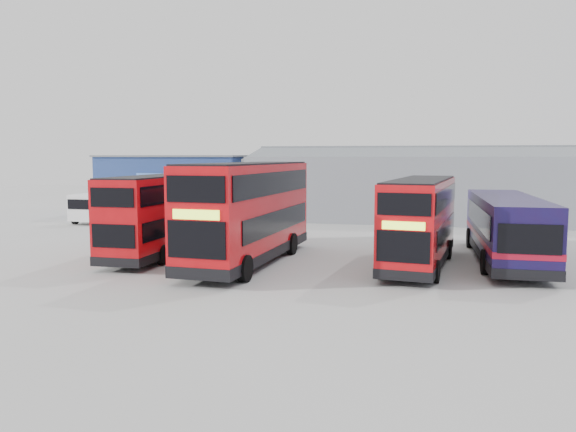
{
  "coord_description": "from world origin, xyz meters",
  "views": [
    {
      "loc": [
        6.08,
        -27.27,
        5.05
      ],
      "look_at": [
        -0.17,
        -0.43,
        2.1
      ],
      "focal_mm": 35.0,
      "sensor_mm": 36.0,
      "label": 1
    }
  ],
  "objects_px": {
    "maintenance_shed": "(443,186)",
    "office_block": "(181,185)",
    "double_decker_left": "(163,215)",
    "panel_van": "(100,206)",
    "double_decker_right": "(420,223)",
    "single_decker_blue": "(506,230)",
    "double_decker_centre": "(249,213)"
  },
  "relations": [
    {
      "from": "office_block",
      "to": "double_decker_centre",
      "type": "bearing_deg",
      "value": -58.5
    },
    {
      "from": "single_decker_blue",
      "to": "panel_van",
      "type": "xyz_separation_m",
      "value": [
        -27.89,
        10.27,
        -0.3
      ]
    },
    {
      "from": "maintenance_shed",
      "to": "double_decker_left",
      "type": "height_order",
      "value": "maintenance_shed"
    },
    {
      "from": "double_decker_right",
      "to": "single_decker_blue",
      "type": "relative_size",
      "value": 0.84
    },
    {
      "from": "maintenance_shed",
      "to": "double_decker_right",
      "type": "xyz_separation_m",
      "value": [
        -1.81,
        -21.11,
        -0.6
      ]
    },
    {
      "from": "maintenance_shed",
      "to": "double_decker_centre",
      "type": "bearing_deg",
      "value": -113.61
    },
    {
      "from": "double_decker_left",
      "to": "double_decker_centre",
      "type": "xyz_separation_m",
      "value": [
        4.87,
        -1.06,
        0.32
      ]
    },
    {
      "from": "double_decker_right",
      "to": "office_block",
      "type": "bearing_deg",
      "value": 144.29
    },
    {
      "from": "single_decker_blue",
      "to": "office_block",
      "type": "bearing_deg",
      "value": -35.38
    },
    {
      "from": "maintenance_shed",
      "to": "double_decker_left",
      "type": "bearing_deg",
      "value": -124.61
    },
    {
      "from": "double_decker_left",
      "to": "panel_van",
      "type": "distance_m",
      "value": 16.57
    },
    {
      "from": "office_block",
      "to": "double_decker_left",
      "type": "height_order",
      "value": "office_block"
    },
    {
      "from": "double_decker_centre",
      "to": "double_decker_right",
      "type": "relative_size",
      "value": 1.17
    },
    {
      "from": "office_block",
      "to": "maintenance_shed",
      "type": "height_order",
      "value": "maintenance_shed"
    },
    {
      "from": "office_block",
      "to": "single_decker_blue",
      "type": "xyz_separation_m",
      "value": [
        24.2,
        -17.1,
        -1.02
      ]
    },
    {
      "from": "double_decker_right",
      "to": "panel_van",
      "type": "relative_size",
      "value": 1.85
    },
    {
      "from": "double_decker_left",
      "to": "panel_van",
      "type": "height_order",
      "value": "double_decker_left"
    },
    {
      "from": "panel_van",
      "to": "office_block",
      "type": "bearing_deg",
      "value": 64.85
    },
    {
      "from": "double_decker_centre",
      "to": "single_decker_blue",
      "type": "height_order",
      "value": "double_decker_centre"
    },
    {
      "from": "maintenance_shed",
      "to": "double_decker_centre",
      "type": "xyz_separation_m",
      "value": [
        -9.67,
        -22.13,
        -0.24
      ]
    },
    {
      "from": "maintenance_shed",
      "to": "single_decker_blue",
      "type": "xyz_separation_m",
      "value": [
        2.2,
        -19.11,
        -1.05
      ]
    },
    {
      "from": "double_decker_left",
      "to": "double_decker_right",
      "type": "relative_size",
      "value": 1.0
    },
    {
      "from": "double_decker_left",
      "to": "double_decker_right",
      "type": "bearing_deg",
      "value": 179.92
    },
    {
      "from": "double_decker_right",
      "to": "maintenance_shed",
      "type": "bearing_deg",
      "value": 92.81
    },
    {
      "from": "panel_van",
      "to": "double_decker_left",
      "type": "bearing_deg",
      "value": -44.36
    },
    {
      "from": "office_block",
      "to": "panel_van",
      "type": "xyz_separation_m",
      "value": [
        -3.69,
        -6.83,
        -1.33
      ]
    },
    {
      "from": "double_decker_left",
      "to": "double_decker_right",
      "type": "xyz_separation_m",
      "value": [
        12.73,
        -0.05,
        -0.04
      ]
    },
    {
      "from": "maintenance_shed",
      "to": "office_block",
      "type": "bearing_deg",
      "value": -174.79
    },
    {
      "from": "maintenance_shed",
      "to": "panel_van",
      "type": "bearing_deg",
      "value": -161.02
    },
    {
      "from": "double_decker_left",
      "to": "single_decker_blue",
      "type": "bearing_deg",
      "value": -173.2
    },
    {
      "from": "double_decker_left",
      "to": "single_decker_blue",
      "type": "height_order",
      "value": "double_decker_left"
    },
    {
      "from": "office_block",
      "to": "double_decker_left",
      "type": "relative_size",
      "value": 1.27
    }
  ]
}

